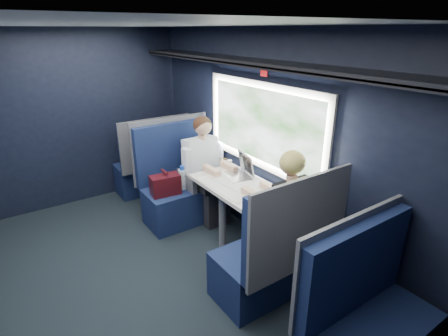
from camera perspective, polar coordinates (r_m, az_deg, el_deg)
ground at (r=3.69m, az=-12.17°, el=-16.94°), size 2.80×4.20×0.01m
room_shell at (r=3.02m, az=-13.97°, el=5.83°), size 3.00×4.40×2.40m
table at (r=3.75m, az=1.68°, el=-3.64°), size 0.62×1.00×0.74m
seat_bay_near at (r=4.43m, az=-7.01°, el=-3.06°), size 1.04×0.62×1.26m
seat_bay_far at (r=3.20m, az=8.37°, el=-14.06°), size 1.04×0.62×1.26m
seat_row_front at (r=5.23m, az=-11.62°, el=0.43°), size 1.04×0.51×1.16m
seat_row_back at (r=2.77m, az=22.32°, el=-22.62°), size 1.04×0.51×1.16m
man at (r=4.30m, az=-3.04°, el=0.55°), size 0.53×0.56×1.32m
woman at (r=3.28m, az=9.96°, el=-6.67°), size 0.53×0.56×1.32m
papers at (r=3.71m, az=1.76°, el=-2.61°), size 0.53×0.75×0.01m
laptop at (r=3.90m, az=2.82°, el=-0.28°), size 0.33×0.39×0.26m
bottle_small at (r=4.00m, az=3.16°, el=0.73°), size 0.07×0.07×0.22m
cup at (r=4.17m, az=0.91°, el=0.78°), size 0.06×0.06×0.08m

